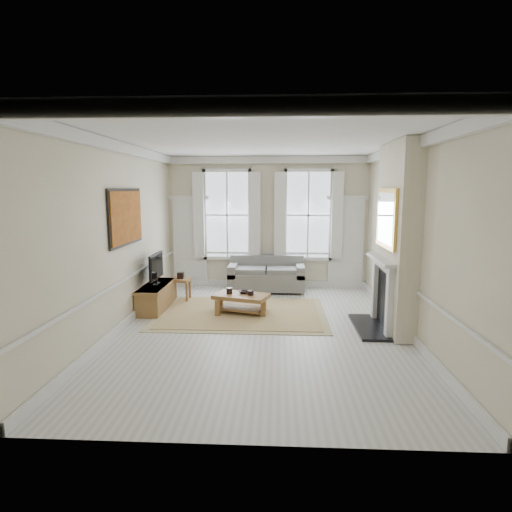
# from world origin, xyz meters

# --- Properties ---
(floor) EXTENTS (7.20, 7.20, 0.00)m
(floor) POSITION_xyz_m (0.00, 0.00, 0.00)
(floor) COLOR #B7B5AD
(floor) RESTS_ON ground
(ceiling) EXTENTS (7.20, 7.20, 0.00)m
(ceiling) POSITION_xyz_m (0.00, 0.00, 3.40)
(ceiling) COLOR white
(ceiling) RESTS_ON back_wall
(back_wall) EXTENTS (5.20, 0.00, 5.20)m
(back_wall) POSITION_xyz_m (0.00, 3.60, 1.70)
(back_wall) COLOR beige
(back_wall) RESTS_ON floor
(left_wall) EXTENTS (0.00, 7.20, 7.20)m
(left_wall) POSITION_xyz_m (-2.60, 0.00, 1.70)
(left_wall) COLOR beige
(left_wall) RESTS_ON floor
(right_wall) EXTENTS (0.00, 7.20, 7.20)m
(right_wall) POSITION_xyz_m (2.60, 0.00, 1.70)
(right_wall) COLOR beige
(right_wall) RESTS_ON floor
(window_left) EXTENTS (1.26, 0.20, 2.20)m
(window_left) POSITION_xyz_m (-1.05, 3.55, 1.90)
(window_left) COLOR #B2BCC6
(window_left) RESTS_ON back_wall
(window_right) EXTENTS (1.26, 0.20, 2.20)m
(window_right) POSITION_xyz_m (1.05, 3.55, 1.90)
(window_right) COLOR #B2BCC6
(window_right) RESTS_ON back_wall
(door_left) EXTENTS (0.90, 0.08, 2.30)m
(door_left) POSITION_xyz_m (-2.05, 3.56, 1.15)
(door_left) COLOR silver
(door_left) RESTS_ON floor
(door_right) EXTENTS (0.90, 0.08, 2.30)m
(door_right) POSITION_xyz_m (2.05, 3.56, 1.15)
(door_right) COLOR silver
(door_right) RESTS_ON floor
(painting) EXTENTS (0.05, 1.66, 1.06)m
(painting) POSITION_xyz_m (-2.56, 0.30, 2.05)
(painting) COLOR #B8661F
(painting) RESTS_ON left_wall
(chimney_breast) EXTENTS (0.35, 1.70, 3.38)m
(chimney_breast) POSITION_xyz_m (2.43, 0.20, 1.70)
(chimney_breast) COLOR beige
(chimney_breast) RESTS_ON floor
(hearth) EXTENTS (0.55, 1.50, 0.05)m
(hearth) POSITION_xyz_m (2.00, 0.20, 0.03)
(hearth) COLOR black
(hearth) RESTS_ON floor
(fireplace) EXTENTS (0.21, 1.45, 1.33)m
(fireplace) POSITION_xyz_m (2.20, 0.20, 0.73)
(fireplace) COLOR silver
(fireplace) RESTS_ON floor
(mirror) EXTENTS (0.06, 1.26, 1.06)m
(mirror) POSITION_xyz_m (2.21, 0.20, 2.05)
(mirror) COLOR gold
(mirror) RESTS_ON chimney_breast
(sofa) EXTENTS (1.90, 0.92, 0.87)m
(sofa) POSITION_xyz_m (-0.01, 3.11, 0.36)
(sofa) COLOR slate
(sofa) RESTS_ON floor
(side_table) EXTENTS (0.47, 0.47, 0.52)m
(side_table) POSITION_xyz_m (-1.97, 2.02, 0.41)
(side_table) COLOR brown
(side_table) RESTS_ON floor
(rug) EXTENTS (3.50, 2.60, 0.02)m
(rug) POSITION_xyz_m (-0.47, 1.02, 0.01)
(rug) COLOR #9F8752
(rug) RESTS_ON floor
(coffee_table) EXTENTS (1.23, 0.93, 0.41)m
(coffee_table) POSITION_xyz_m (-0.47, 1.02, 0.33)
(coffee_table) COLOR brown
(coffee_table) RESTS_ON rug
(ceramic_pot_a) EXTENTS (0.12, 0.12, 0.12)m
(ceramic_pot_a) POSITION_xyz_m (-0.72, 1.07, 0.47)
(ceramic_pot_a) COLOR black
(ceramic_pot_a) RESTS_ON coffee_table
(ceramic_pot_b) EXTENTS (0.13, 0.13, 0.09)m
(ceramic_pot_b) POSITION_xyz_m (-0.27, 0.97, 0.46)
(ceramic_pot_b) COLOR black
(ceramic_pot_b) RESTS_ON coffee_table
(bowl) EXTENTS (0.25, 0.25, 0.05)m
(bowl) POSITION_xyz_m (-0.42, 1.12, 0.44)
(bowl) COLOR black
(bowl) RESTS_ON coffee_table
(tv_stand) EXTENTS (0.48, 1.49, 0.53)m
(tv_stand) POSITION_xyz_m (-2.34, 1.29, 0.27)
(tv_stand) COLOR brown
(tv_stand) RESTS_ON floor
(tv) EXTENTS (0.08, 0.90, 0.68)m
(tv) POSITION_xyz_m (-2.32, 1.29, 0.93)
(tv) COLOR black
(tv) RESTS_ON tv_stand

